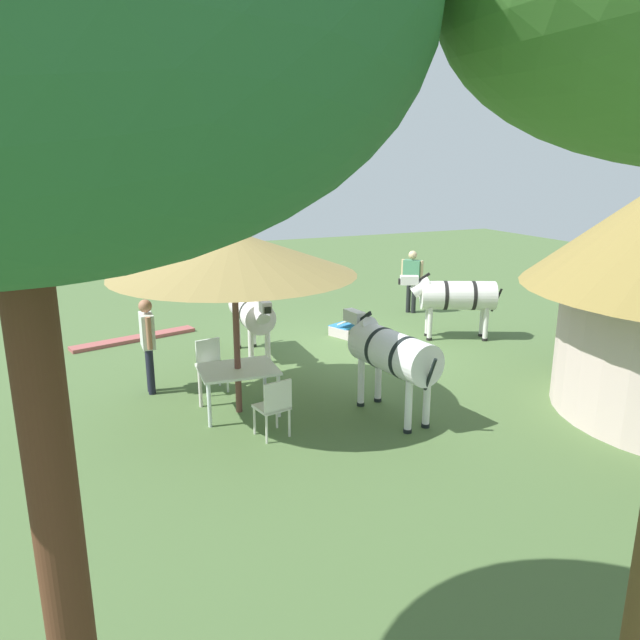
% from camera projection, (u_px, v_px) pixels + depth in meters
% --- Properties ---
extents(ground_plane, '(36.00, 36.00, 0.00)m').
position_uv_depth(ground_plane, '(353.00, 353.00, 12.58)').
color(ground_plane, '#4B6637').
extents(shade_umbrella, '(3.75, 3.75, 2.91)m').
position_uv_depth(shade_umbrella, '(233.00, 253.00, 8.98)').
color(shade_umbrella, brown).
rests_on(shade_umbrella, ground_plane).
extents(patio_dining_table, '(1.26, 1.01, 0.74)m').
position_uv_depth(patio_dining_table, '(238.00, 373.00, 9.47)').
color(patio_dining_table, silver).
rests_on(patio_dining_table, ground_plane).
extents(patio_chair_near_hut, '(0.51, 0.49, 0.90)m').
position_uv_depth(patio_chair_near_hut, '(274.00, 404.00, 8.60)').
color(patio_chair_near_hut, silver).
rests_on(patio_chair_near_hut, ground_plane).
extents(patio_chair_near_lawn, '(0.50, 0.48, 0.90)m').
position_uv_depth(patio_chair_near_lawn, '(211.00, 361.00, 10.43)').
color(patio_chair_near_lawn, white).
rests_on(patio_chair_near_lawn, ground_plane).
extents(guest_beside_umbrella, '(0.22, 0.60, 1.66)m').
position_uv_depth(guest_beside_umbrella, '(148.00, 337.00, 10.18)').
color(guest_beside_umbrella, black).
rests_on(guest_beside_umbrella, ground_plane).
extents(standing_watcher, '(0.44, 0.48, 1.65)m').
position_uv_depth(standing_watcher, '(412.00, 276.00, 15.66)').
color(standing_watcher, black).
rests_on(standing_watcher, ground_plane).
extents(striped_lounge_chair, '(0.80, 0.96, 0.59)m').
position_uv_depth(striped_lounge_chair, '(348.00, 326.00, 13.71)').
color(striped_lounge_chair, teal).
rests_on(striped_lounge_chair, ground_plane).
extents(zebra_nearest_camera, '(2.13, 1.29, 1.52)m').
position_uv_depth(zebra_nearest_camera, '(455.00, 296.00, 13.36)').
color(zebra_nearest_camera, silver).
rests_on(zebra_nearest_camera, ground_plane).
extents(zebra_by_umbrella, '(0.86, 2.24, 1.58)m').
position_uv_depth(zebra_by_umbrella, '(391.00, 353.00, 9.25)').
color(zebra_by_umbrella, silver).
rests_on(zebra_by_umbrella, ground_plane).
extents(zebra_toward_hut, '(0.70, 2.18, 1.46)m').
position_uv_depth(zebra_toward_hut, '(252.00, 313.00, 12.14)').
color(zebra_toward_hut, silver).
rests_on(zebra_toward_hut, ground_plane).
extents(brick_patio_kerb, '(2.80, 1.03, 0.08)m').
position_uv_depth(brick_patio_kerb, '(135.00, 339.00, 13.44)').
color(brick_patio_kerb, '#A0514C').
rests_on(brick_patio_kerb, ground_plane).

